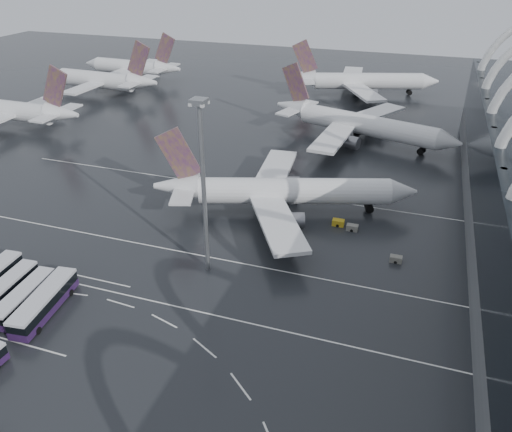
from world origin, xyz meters
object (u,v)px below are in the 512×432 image
(bus_row_near_b, at_px, (7,288))
(bus_row_near_d, at_px, (44,302))
(airliner_gate_b, at_px, (358,124))
(gse_cart_belly_e, at_px, (338,223))
(airliner_main, at_px, (281,192))
(airliner_gate_c, at_px, (360,82))
(gse_cart_belly_d, at_px, (396,259))
(jet_remote_far, at_px, (133,68))
(floodlight_mast, at_px, (203,169))
(bus_row_near_c, at_px, (24,297))
(jet_remote_west, at_px, (17,111))
(jet_remote_mid, at_px, (103,80))
(gse_cart_belly_b, at_px, (352,228))

(bus_row_near_b, height_order, bus_row_near_d, bus_row_near_d)
(airliner_gate_b, relative_size, gse_cart_belly_e, 23.47)
(airliner_gate_b, bearing_deg, airliner_main, -83.05)
(airliner_main, xyz_separation_m, airliner_gate_c, (1.78, 94.46, 0.32))
(bus_row_near_d, bearing_deg, gse_cart_belly_d, -64.84)
(jet_remote_far, bearing_deg, gse_cart_belly_d, 140.78)
(floodlight_mast, bearing_deg, bus_row_near_c, -140.83)
(jet_remote_west, distance_m, floodlight_mast, 96.34)
(airliner_gate_c, relative_size, bus_row_near_d, 3.76)
(jet_remote_far, bearing_deg, bus_row_near_c, 117.09)
(jet_remote_far, xyz_separation_m, bus_row_near_c, (58.54, -129.21, -3.24))
(jet_remote_mid, relative_size, bus_row_near_d, 3.25)
(airliner_gate_c, bearing_deg, airliner_gate_b, -99.80)
(airliner_gate_c, distance_m, bus_row_near_d, 138.50)
(bus_row_near_b, bearing_deg, jet_remote_west, 35.98)
(airliner_gate_c, relative_size, jet_remote_west, 1.19)
(airliner_gate_b, distance_m, gse_cart_belly_d, 60.36)
(bus_row_near_c, distance_m, floodlight_mast, 32.84)
(jet_remote_far, bearing_deg, gse_cart_belly_e, 140.39)
(jet_remote_far, height_order, gse_cart_belly_d, jet_remote_far)
(airliner_gate_c, relative_size, gse_cart_belly_d, 25.64)
(gse_cart_belly_b, bearing_deg, floodlight_mast, -135.37)
(gse_cart_belly_d, relative_size, gse_cart_belly_e, 0.91)
(jet_remote_mid, bearing_deg, bus_row_near_b, 118.87)
(airliner_gate_c, distance_m, bus_row_near_b, 139.11)
(jet_remote_west, relative_size, bus_row_near_d, 3.16)
(bus_row_near_c, bearing_deg, gse_cart_belly_d, -64.42)
(airliner_main, bearing_deg, gse_cart_belly_d, -43.06)
(floodlight_mast, height_order, gse_cart_belly_b, floodlight_mast)
(jet_remote_far, xyz_separation_m, gse_cart_belly_b, (101.39, -90.70, -4.31))
(gse_cart_belly_e, bearing_deg, jet_remote_far, 137.68)
(airliner_gate_b, bearing_deg, jet_remote_mid, -174.16)
(airliner_main, bearing_deg, airliner_gate_c, 71.01)
(airliner_main, distance_m, bus_row_near_b, 51.58)
(bus_row_near_c, bearing_deg, airliner_gate_c, -16.97)
(airliner_gate_c, distance_m, jet_remote_mid, 91.48)
(jet_remote_west, height_order, jet_remote_far, jet_remote_west)
(floodlight_mast, bearing_deg, gse_cart_belly_e, 50.21)
(airliner_main, relative_size, gse_cart_belly_b, 23.83)
(floodlight_mast, bearing_deg, jet_remote_far, 125.89)
(airliner_gate_c, distance_m, bus_row_near_c, 139.12)
(bus_row_near_b, xyz_separation_m, gse_cart_belly_e, (44.09, 38.53, -1.01))
(jet_remote_west, bearing_deg, airliner_gate_b, -167.17)
(jet_remote_west, xyz_separation_m, bus_row_near_b, (55.80, -65.91, -3.38))
(jet_remote_mid, height_order, gse_cart_belly_b, jet_remote_mid)
(airliner_main, distance_m, floodlight_mast, 27.85)
(airliner_main, distance_m, gse_cart_belly_d, 26.77)
(jet_remote_mid, distance_m, gse_cart_belly_e, 118.08)
(bus_row_near_b, bearing_deg, gse_cart_belly_d, -66.62)
(bus_row_near_c, height_order, gse_cart_belly_d, bus_row_near_c)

